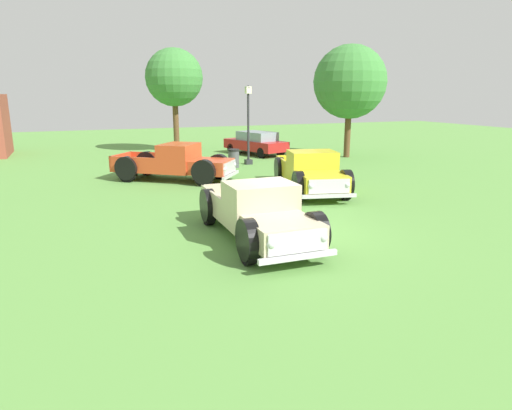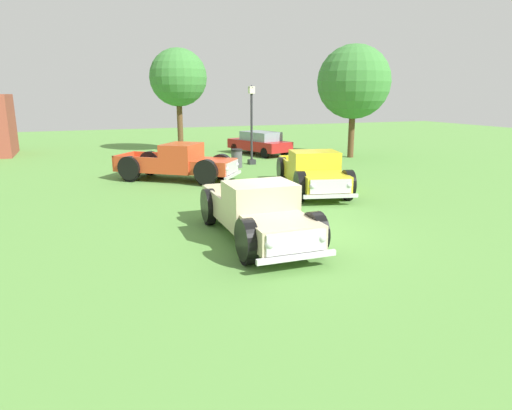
# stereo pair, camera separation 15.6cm
# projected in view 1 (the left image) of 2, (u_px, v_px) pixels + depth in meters

# --- Properties ---
(ground_plane) EXTENTS (80.00, 80.00, 0.00)m
(ground_plane) POSITION_uv_depth(u_px,v_px,m) (285.00, 235.00, 12.24)
(ground_plane) COLOR #5B9342
(pickup_truck_foreground) EXTENTS (2.08, 5.10, 1.54)m
(pickup_truck_foreground) POSITION_uv_depth(u_px,v_px,m) (261.00, 214.00, 11.49)
(pickup_truck_foreground) COLOR #C6B793
(pickup_truck_foreground) RESTS_ON ground_plane
(pickup_truck_behind_left) EXTENTS (3.10, 5.51, 1.59)m
(pickup_truck_behind_left) POSITION_uv_depth(u_px,v_px,m) (312.00, 173.00, 17.33)
(pickup_truck_behind_left) COLOR yellow
(pickup_truck_behind_left) RESTS_ON ground_plane
(pickup_truck_behind_right) EXTENTS (5.33, 4.71, 1.62)m
(pickup_truck_behind_right) POSITION_uv_depth(u_px,v_px,m) (181.00, 163.00, 19.63)
(pickup_truck_behind_right) COLOR #D14723
(pickup_truck_behind_right) RESTS_ON ground_plane
(sedan_distant_a) EXTENTS (3.02, 4.61, 1.43)m
(sedan_distant_a) POSITION_uv_depth(u_px,v_px,m) (256.00, 143.00, 28.09)
(sedan_distant_a) COLOR #B21E1E
(sedan_distant_a) RESTS_ON ground_plane
(lamp_post_near) EXTENTS (0.36, 0.36, 4.15)m
(lamp_post_near) POSITION_uv_depth(u_px,v_px,m) (248.00, 123.00, 23.94)
(lamp_post_near) COLOR #2D2D33
(lamp_post_near) RESTS_ON ground_plane
(picnic_table) EXTENTS (2.31, 2.20, 0.78)m
(picnic_table) POSITION_uv_depth(u_px,v_px,m) (308.00, 157.00, 23.56)
(picnic_table) COLOR olive
(picnic_table) RESTS_ON ground_plane
(trash_can) EXTENTS (0.59, 0.59, 0.95)m
(trash_can) POSITION_uv_depth(u_px,v_px,m) (234.00, 158.00, 23.27)
(trash_can) COLOR #4C4C51
(trash_can) RESTS_ON ground_plane
(oak_tree_east) EXTENTS (4.22, 4.22, 6.48)m
(oak_tree_east) POSITION_uv_depth(u_px,v_px,m) (350.00, 82.00, 26.16)
(oak_tree_east) COLOR brown
(oak_tree_east) RESTS_ON ground_plane
(oak_tree_center) EXTENTS (3.62, 3.62, 6.52)m
(oak_tree_center) POSITION_uv_depth(u_px,v_px,m) (174.00, 78.00, 28.53)
(oak_tree_center) COLOR brown
(oak_tree_center) RESTS_ON ground_plane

